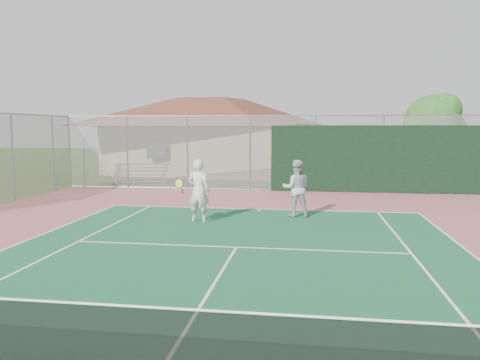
% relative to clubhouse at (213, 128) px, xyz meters
% --- Properties ---
extents(tennis_net, '(11.85, 0.08, 1.10)m').
position_rel_clubhouse_xyz_m(tennis_net, '(4.55, -25.80, -2.43)').
color(tennis_net, gray).
rests_on(tennis_net, ground).
extents(back_fence, '(20.08, 0.11, 3.53)m').
position_rel_clubhouse_xyz_m(back_fence, '(6.66, -8.82, -1.27)').
color(back_fence, gray).
rests_on(back_fence, ground).
extents(side_fence_left, '(0.08, 9.00, 3.50)m').
position_rel_clubhouse_xyz_m(side_fence_left, '(-5.45, -13.30, -1.19)').
color(side_fence_left, gray).
rests_on(side_fence_left, ground).
extents(clubhouse, '(14.66, 10.96, 5.79)m').
position_rel_clubhouse_xyz_m(clubhouse, '(0.00, 0.00, 0.00)').
color(clubhouse, tan).
rests_on(clubhouse, ground).
extents(bleachers, '(3.04, 2.16, 1.02)m').
position_rel_clubhouse_xyz_m(bleachers, '(-2.58, -6.56, -2.40)').
color(bleachers, maroon).
rests_on(bleachers, ground).
extents(tree, '(3.41, 3.23, 4.76)m').
position_rel_clubhouse_xyz_m(tree, '(12.77, -4.33, 0.19)').
color(tree, '#3E2B16').
rests_on(tree, ground).
extents(player_white_front, '(1.08, 0.66, 1.95)m').
position_rel_clubhouse_xyz_m(player_white_front, '(2.89, -16.42, -1.96)').
color(player_white_front, silver).
rests_on(player_white_front, ground).
extents(player_grey_back, '(0.98, 0.80, 1.87)m').
position_rel_clubhouse_xyz_m(player_grey_back, '(5.87, -15.11, -2.00)').
color(player_grey_back, '#B0B3B6').
rests_on(player_grey_back, ground).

